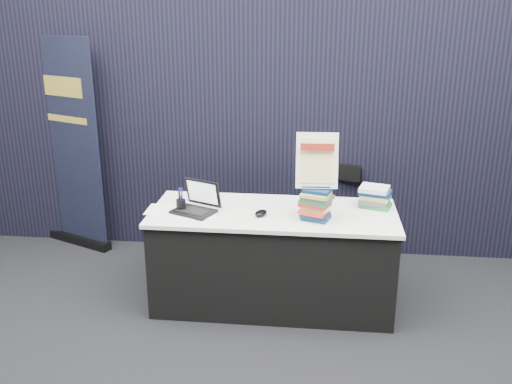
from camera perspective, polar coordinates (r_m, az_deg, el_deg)
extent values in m
plane|color=black|center=(4.03, 1.02, -14.74)|extent=(8.00, 8.00, 0.00)
cube|color=#A7A69E|center=(7.38, 4.07, 14.96)|extent=(8.00, 0.02, 3.50)
cube|color=black|center=(5.07, 2.78, 7.02)|extent=(6.00, 0.08, 2.40)
cube|color=black|center=(4.34, 1.72, -6.76)|extent=(1.76, 0.71, 0.72)
cube|color=white|center=(4.19, 1.77, -2.12)|extent=(1.80, 0.75, 0.03)
cube|color=black|center=(4.16, -6.27, -1.99)|extent=(0.35, 0.31, 0.02)
cube|color=black|center=(4.22, -6.02, -0.07)|extent=(0.29, 0.17, 0.20)
cube|color=white|center=(4.21, -6.05, -0.11)|extent=(0.24, 0.13, 0.16)
ellipsoid|color=black|center=(4.09, 0.50, -2.12)|extent=(0.12, 0.14, 0.04)
cube|color=white|center=(4.25, -8.70, -1.78)|extent=(0.33, 0.24, 0.00)
cube|color=white|center=(4.13, -5.99, -2.26)|extent=(0.31, 0.24, 0.00)
cube|color=silver|center=(4.05, -2.71, -2.64)|extent=(0.29, 0.21, 0.00)
cylinder|color=black|center=(4.20, -7.51, -1.35)|extent=(0.08, 0.08, 0.09)
cube|color=navy|center=(4.04, 5.92, -2.61)|extent=(0.23, 0.20, 0.03)
cube|color=navy|center=(4.03, 5.93, -2.27)|extent=(0.23, 0.20, 0.03)
cube|color=#CE441D|center=(4.02, 5.94, -1.92)|extent=(0.23, 0.20, 0.03)
cube|color=beige|center=(4.01, 5.95, -1.58)|extent=(0.23, 0.20, 0.03)
cube|color=#A82F1B|center=(4.00, 5.97, -1.23)|extent=(0.23, 0.20, 0.03)
cube|color=#217E3F|center=(3.99, 5.98, -0.89)|extent=(0.23, 0.20, 0.03)
cube|color=#4D4E53|center=(3.98, 5.99, -0.54)|extent=(0.23, 0.20, 0.03)
cube|color=#C4C950|center=(3.98, 6.00, -0.19)|extent=(0.23, 0.20, 0.03)
cube|color=navy|center=(3.97, 6.01, 0.16)|extent=(0.23, 0.20, 0.03)
cube|color=#217E3F|center=(4.36, 11.78, -1.25)|extent=(0.26, 0.23, 0.03)
cube|color=#4D4E53|center=(4.35, 11.81, -0.86)|extent=(0.26, 0.23, 0.03)
cube|color=#C4C950|center=(4.34, 11.84, -0.46)|extent=(0.26, 0.23, 0.03)
cube|color=navy|center=(4.33, 11.87, -0.07)|extent=(0.26, 0.23, 0.03)
cube|color=silver|center=(4.32, 11.89, 0.33)|extent=(0.26, 0.23, 0.03)
cube|color=black|center=(3.94, 6.03, 0.47)|extent=(0.19, 0.02, 0.02)
cylinder|color=black|center=(3.99, 4.98, 2.40)|extent=(0.01, 0.10, 0.28)
cylinder|color=black|center=(3.99, 7.20, 2.32)|extent=(0.01, 0.10, 0.28)
cube|color=white|center=(3.94, 6.12, 3.15)|extent=(0.29, 0.13, 0.38)
cube|color=#E8DF91|center=(3.93, 6.12, 3.12)|extent=(0.24, 0.10, 0.30)
cube|color=maroon|center=(3.90, 6.17, 4.47)|extent=(0.23, 0.03, 0.05)
cube|color=black|center=(5.77, -17.52, -4.47)|extent=(0.79, 0.42, 0.08)
cube|color=black|center=(5.50, -18.37, 4.53)|extent=(0.72, 0.34, 1.93)
cube|color=gold|center=(5.39, -19.03, 9.96)|extent=(0.49, 0.22, 0.17)
cube|color=gold|center=(5.44, -18.71, 6.95)|extent=(0.53, 0.24, 0.06)
cylinder|color=black|center=(4.94, 6.09, -5.49)|extent=(0.02, 0.02, 0.41)
cylinder|color=black|center=(4.96, 10.34, -5.62)|extent=(0.02, 0.02, 0.41)
cylinder|color=black|center=(5.28, 6.12, -3.87)|extent=(0.02, 0.02, 0.41)
cylinder|color=black|center=(5.30, 10.09, -4.00)|extent=(0.02, 0.02, 0.41)
cube|color=black|center=(5.03, 8.28, -2.38)|extent=(0.48, 0.48, 0.04)
cube|color=black|center=(5.09, 8.40, 2.01)|extent=(0.36, 0.13, 0.15)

